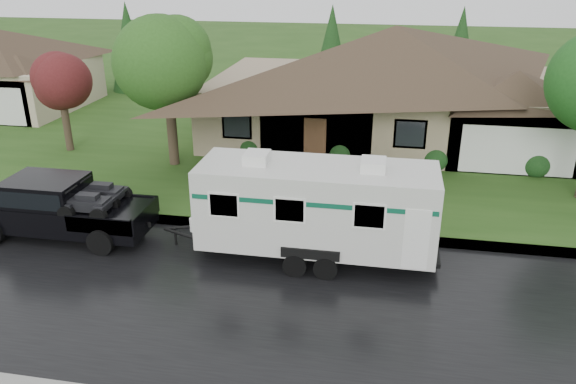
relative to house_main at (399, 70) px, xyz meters
The scene contains 10 objects.
ground 14.48m from the house_main, 99.41° to the right, with size 140.00×140.00×0.00m, color #264A17.
road 16.40m from the house_main, 98.24° to the right, with size 140.00×8.00×0.01m, color black.
curb 12.32m from the house_main, 101.19° to the right, with size 140.00×0.50×0.15m, color gray.
lawn 4.36m from the house_main, 153.11° to the left, with size 140.00×26.00×0.15m, color #264A17.
house_main is the anchor object (origin of this frame).
tree_left_green 11.56m from the house_main, 148.35° to the right, with size 4.07×4.07×6.74m.
tree_red 16.32m from the house_main, 161.96° to the right, with size 2.79×2.79×4.62m.
shrub_row 5.42m from the house_main, 93.69° to the right, with size 13.60×1.00×1.00m.
pickup_truck 17.47m from the house_main, 130.14° to the right, with size 6.13×2.33×2.04m.
travel_trailer 13.54m from the house_main, 100.01° to the right, with size 7.56×2.66×3.39m.
Camera 1 is at (1.93, -14.89, 8.76)m, focal length 35.00 mm.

